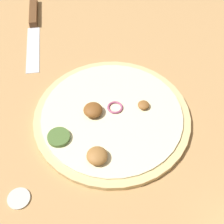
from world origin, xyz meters
The scene contains 4 objects.
ground_plane centered at (0.00, 0.00, 0.00)m, with size 3.00×3.00×0.00m, color tan.
pizza centered at (0.00, 0.00, 0.01)m, with size 0.32×0.32×0.04m.
knife centered at (-0.24, 0.32, 0.01)m, with size 0.09×0.30×0.02m.
loose_cap centered at (-0.15, -0.19, 0.00)m, with size 0.04×0.04×0.01m.
Camera 1 is at (0.03, -0.39, 0.52)m, focal length 50.00 mm.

